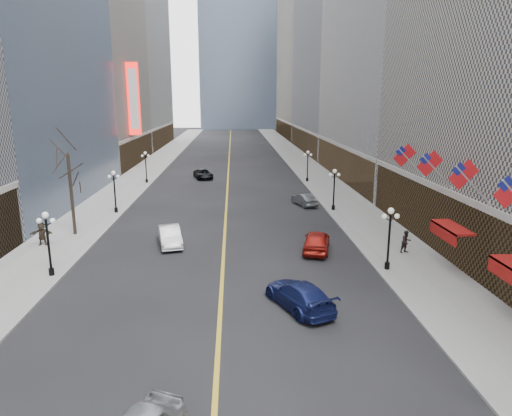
{
  "coord_description": "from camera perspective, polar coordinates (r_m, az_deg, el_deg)",
  "views": [
    {
      "loc": [
        0.86,
        -0.29,
        12.03
      ],
      "look_at": [
        1.82,
        18.85,
        7.44
      ],
      "focal_mm": 32.0,
      "sensor_mm": 36.0,
      "label": 1
    }
  ],
  "objects": [
    {
      "name": "streetlamp_west_3",
      "position": [
        68.1,
        -13.62,
        5.4
      ],
      "size": [
        1.26,
        0.44,
        4.52
      ],
      "color": "black",
      "rests_on": "sidewalk_west"
    },
    {
      "name": "sidewalk_west",
      "position": [
        72.83,
        -14.63,
        3.59
      ],
      "size": [
        6.0,
        230.0,
        0.15
      ],
      "primitive_type": "cube",
      "color": "gray",
      "rests_on": "ground"
    },
    {
      "name": "car_nb_far",
      "position": [
        71.13,
        -6.6,
        4.24
      ],
      "size": [
        3.62,
        5.63,
        1.44
      ],
      "primitive_type": "imported",
      "rotation": [
        0.0,
        0.0,
        0.25
      ],
      "color": "black",
      "rests_on": "ground"
    },
    {
      "name": "streetlamp_west_2",
      "position": [
        50.75,
        -17.28,
        2.5
      ],
      "size": [
        1.26,
        0.44,
        4.52
      ],
      "color": "black",
      "rests_on": "sidewalk_west"
    },
    {
      "name": "bldg_east_c",
      "position": [
        110.85,
        13.08,
        19.45
      ],
      "size": [
        26.6,
        40.6,
        48.8
      ],
      "color": "gray",
      "rests_on": "ground"
    },
    {
      "name": "car_sb_mid",
      "position": [
        37.23,
        7.58,
        -4.11
      ],
      "size": [
        3.15,
        5.37,
        1.71
      ],
      "primitive_type": "imported",
      "rotation": [
        0.0,
        0.0,
        2.9
      ],
      "color": "#9F1811",
      "rests_on": "ground"
    },
    {
      "name": "flag_4",
      "position": [
        35.69,
        21.13,
        4.94
      ],
      "size": [
        2.87,
        0.12,
        2.87
      ],
      "color": "#B2B2B7",
      "rests_on": "ground"
    },
    {
      "name": "car_sb_near",
      "position": [
        27.41,
        5.43,
        -10.78
      ],
      "size": [
        4.23,
        5.93,
        1.59
      ],
      "primitive_type": "imported",
      "rotation": [
        0.0,
        0.0,
        3.55
      ],
      "color": "navy",
      "rests_on": "ground"
    },
    {
      "name": "ped_west_far",
      "position": [
        41.91,
        -25.2,
        -2.94
      ],
      "size": [
        1.83,
        0.65,
        1.93
      ],
      "primitive_type": "imported",
      "rotation": [
        0.0,
        0.0,
        0.08
      ],
      "color": "#2F261A",
      "rests_on": "sidewalk_west"
    },
    {
      "name": "sidewalk_east",
      "position": [
        72.5,
        7.63,
        3.87
      ],
      "size": [
        6.0,
        230.0,
        0.15
      ],
      "primitive_type": "cube",
      "color": "gray",
      "rests_on": "ground"
    },
    {
      "name": "flag_5",
      "position": [
        40.27,
        18.29,
        6.04
      ],
      "size": [
        2.87,
        0.12,
        2.87
      ],
      "color": "#B2B2B7",
      "rests_on": "ground"
    },
    {
      "name": "streetlamp_east_3",
      "position": [
        67.81,
        6.48,
        5.66
      ],
      "size": [
        1.26,
        0.44,
        4.52
      ],
      "color": "black",
      "rests_on": "sidewalk_east"
    },
    {
      "name": "streetlamp_west_1",
      "position": [
        34.08,
        -24.6,
        -3.32
      ],
      "size": [
        1.26,
        0.44,
        4.52
      ],
      "color": "black",
      "rests_on": "sidewalk_west"
    },
    {
      "name": "streetlamp_east_2",
      "position": [
        50.35,
        9.74,
        2.84
      ],
      "size": [
        1.26,
        0.44,
        4.52
      ],
      "color": "black",
      "rests_on": "sidewalk_east"
    },
    {
      "name": "car_nb_mid",
      "position": [
        39.1,
        -10.71,
        -3.46
      ],
      "size": [
        2.72,
        5.1,
        1.6
      ],
      "primitive_type": "imported",
      "rotation": [
        0.0,
        0.0,
        0.22
      ],
      "color": "silver",
      "rests_on": "ground"
    },
    {
      "name": "tree_west_far",
      "position": [
        43.16,
        -22.35,
        4.76
      ],
      "size": [
        3.6,
        3.6,
        7.92
      ],
      "color": "#2D231C",
      "rests_on": "sidewalk_west"
    },
    {
      "name": "car_sb_far",
      "position": [
        53.01,
        6.03,
        1.06
      ],
      "size": [
        2.7,
        4.46,
        1.39
      ],
      "primitive_type": "imported",
      "rotation": [
        0.0,
        0.0,
        3.46
      ],
      "color": "#4F5256",
      "rests_on": "ground"
    },
    {
      "name": "lane_line",
      "position": [
        81.19,
        -3.46,
        4.94
      ],
      "size": [
        0.25,
        200.0,
        0.02
      ],
      "primitive_type": "cube",
      "color": "gold",
      "rests_on": "ground"
    },
    {
      "name": "flag_3",
      "position": [
        31.24,
        24.77,
        3.5
      ],
      "size": [
        2.87,
        0.12,
        2.87
      ],
      "color": "#B2B2B7",
      "rests_on": "ground"
    },
    {
      "name": "bldg_west_c",
      "position": [
        93.48,
        -23.61,
        20.51
      ],
      "size": [
        26.6,
        30.6,
        50.8
      ],
      "color": "#AEA390",
      "rests_on": "ground"
    },
    {
      "name": "streetlamp_east_1",
      "position": [
        33.48,
        16.35,
        -2.91
      ],
      "size": [
        1.26,
        0.44,
        4.52
      ],
      "color": "black",
      "rests_on": "sidewalk_east"
    },
    {
      "name": "theatre_marquee",
      "position": [
        82.02,
        -15.04,
        13.01
      ],
      "size": [
        2.0,
        0.55,
        12.0
      ],
      "color": "red",
      "rests_on": "ground"
    },
    {
      "name": "awning_c",
      "position": [
        35.07,
        23.03,
        -2.41
      ],
      "size": [
        1.4,
        4.0,
        0.93
      ],
      "color": "maroon",
      "rests_on": "ground"
    },
    {
      "name": "ped_east_walk",
      "position": [
        37.97,
        18.26,
        -4.02
      ],
      "size": [
        1.0,
        0.76,
        1.82
      ],
      "primitive_type": "imported",
      "rotation": [
        0.0,
        0.0,
        0.35
      ],
      "color": "black",
      "rests_on": "sidewalk_east"
    },
    {
      "name": "bldg_east_d",
      "position": [
        153.29,
        8.63,
        20.51
      ],
      "size": [
        26.6,
        46.6,
        62.8
      ],
      "color": "#AEA390",
      "rests_on": "ground"
    }
  ]
}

